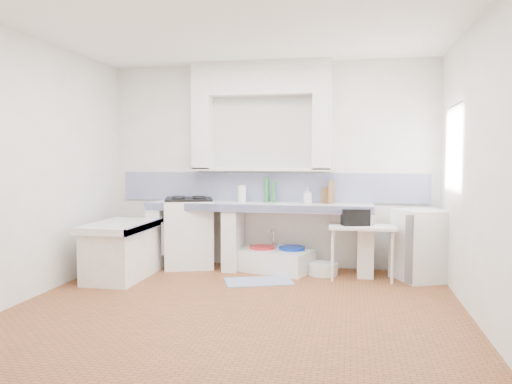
% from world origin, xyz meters
% --- Properties ---
extents(floor, '(4.50, 4.50, 0.00)m').
position_xyz_m(floor, '(0.00, 0.00, 0.00)').
color(floor, brown).
rests_on(floor, ground).
extents(ceiling, '(4.50, 4.50, 0.00)m').
position_xyz_m(ceiling, '(0.00, 0.00, 2.80)').
color(ceiling, white).
rests_on(ceiling, ground).
extents(wall_back, '(4.50, 0.00, 4.50)m').
position_xyz_m(wall_back, '(0.00, 2.00, 1.40)').
color(wall_back, white).
rests_on(wall_back, ground).
extents(wall_front, '(4.50, 0.00, 4.50)m').
position_xyz_m(wall_front, '(0.00, -2.00, 1.40)').
color(wall_front, white).
rests_on(wall_front, ground).
extents(wall_left, '(0.00, 4.50, 4.50)m').
position_xyz_m(wall_left, '(-2.25, 0.00, 1.40)').
color(wall_left, white).
rests_on(wall_left, ground).
extents(wall_right, '(0.00, 4.50, 4.50)m').
position_xyz_m(wall_right, '(2.25, 0.00, 1.40)').
color(wall_right, white).
rests_on(wall_right, ground).
extents(alcove_mass, '(1.90, 0.25, 0.45)m').
position_xyz_m(alcove_mass, '(-0.10, 1.88, 2.58)').
color(alcove_mass, white).
rests_on(alcove_mass, ground).
extents(window_frame, '(0.35, 0.86, 1.06)m').
position_xyz_m(window_frame, '(2.42, 1.20, 1.60)').
color(window_frame, '#392312').
rests_on(window_frame, ground).
extents(lace_valance, '(0.01, 0.84, 0.24)m').
position_xyz_m(lace_valance, '(2.28, 1.20, 1.98)').
color(lace_valance, white).
rests_on(lace_valance, ground).
extents(counter_slab, '(3.00, 0.60, 0.08)m').
position_xyz_m(counter_slab, '(-0.10, 1.70, 0.86)').
color(counter_slab, white).
rests_on(counter_slab, ground).
extents(counter_lip, '(3.00, 0.04, 0.10)m').
position_xyz_m(counter_lip, '(-0.10, 1.42, 0.86)').
color(counter_lip, navy).
rests_on(counter_lip, ground).
extents(counter_pier_left, '(0.20, 0.55, 0.82)m').
position_xyz_m(counter_pier_left, '(-1.50, 1.70, 0.41)').
color(counter_pier_left, white).
rests_on(counter_pier_left, ground).
extents(counter_pier_mid, '(0.20, 0.55, 0.82)m').
position_xyz_m(counter_pier_mid, '(-0.45, 1.70, 0.41)').
color(counter_pier_mid, white).
rests_on(counter_pier_mid, ground).
extents(counter_pier_right, '(0.20, 0.55, 0.82)m').
position_xyz_m(counter_pier_right, '(1.30, 1.70, 0.41)').
color(counter_pier_right, white).
rests_on(counter_pier_right, ground).
extents(peninsula_top, '(0.70, 1.10, 0.08)m').
position_xyz_m(peninsula_top, '(-1.70, 0.90, 0.66)').
color(peninsula_top, white).
rests_on(peninsula_top, ground).
extents(peninsula_base, '(0.60, 1.00, 0.62)m').
position_xyz_m(peninsula_base, '(-1.70, 0.90, 0.31)').
color(peninsula_base, white).
rests_on(peninsula_base, ground).
extents(peninsula_lip, '(0.04, 1.10, 0.10)m').
position_xyz_m(peninsula_lip, '(-1.37, 0.90, 0.66)').
color(peninsula_lip, navy).
rests_on(peninsula_lip, ground).
extents(backsplash, '(4.27, 0.03, 0.40)m').
position_xyz_m(backsplash, '(0.00, 1.99, 1.10)').
color(backsplash, navy).
rests_on(backsplash, ground).
extents(stove, '(0.82, 0.81, 0.92)m').
position_xyz_m(stove, '(-1.08, 1.72, 0.46)').
color(stove, white).
rests_on(stove, ground).
extents(sink, '(1.20, 0.89, 0.26)m').
position_xyz_m(sink, '(0.07, 1.69, 0.13)').
color(sink, white).
rests_on(sink, ground).
extents(side_table, '(0.81, 0.46, 0.04)m').
position_xyz_m(side_table, '(1.25, 1.44, 0.34)').
color(side_table, white).
rests_on(side_table, ground).
extents(fridge, '(0.75, 0.75, 0.87)m').
position_xyz_m(fridge, '(1.98, 1.54, 0.44)').
color(fridge, white).
rests_on(fridge, ground).
extents(bucket_red, '(0.40, 0.40, 0.32)m').
position_xyz_m(bucket_red, '(-0.06, 1.72, 0.16)').
color(bucket_red, red).
rests_on(bucket_red, ground).
extents(bucket_orange, '(0.32, 0.32, 0.23)m').
position_xyz_m(bucket_orange, '(0.17, 1.58, 0.12)').
color(bucket_orange, red).
rests_on(bucket_orange, ground).
extents(bucket_blue, '(0.35, 0.35, 0.32)m').
position_xyz_m(bucket_blue, '(0.35, 1.72, 0.16)').
color(bucket_blue, '#0831B5').
rests_on(bucket_blue, ground).
extents(basin_white, '(0.49, 0.49, 0.15)m').
position_xyz_m(basin_white, '(0.76, 1.59, 0.08)').
color(basin_white, white).
rests_on(basin_white, ground).
extents(water_bottle_a, '(0.09, 0.09, 0.27)m').
position_xyz_m(water_bottle_a, '(0.06, 1.82, 0.14)').
color(water_bottle_a, silver).
rests_on(water_bottle_a, ground).
extents(water_bottle_b, '(0.11, 0.11, 0.34)m').
position_xyz_m(water_bottle_b, '(0.18, 1.85, 0.17)').
color(water_bottle_b, silver).
rests_on(water_bottle_b, ground).
extents(black_bag, '(0.36, 0.27, 0.20)m').
position_xyz_m(black_bag, '(1.17, 1.43, 0.77)').
color(black_bag, black).
rests_on(black_bag, side_table).
extents(green_bottle_a, '(0.09, 0.09, 0.34)m').
position_xyz_m(green_bottle_a, '(-0.02, 1.85, 1.07)').
color(green_bottle_a, '#307240').
rests_on(green_bottle_a, counter_slab).
extents(green_bottle_b, '(0.07, 0.07, 0.28)m').
position_xyz_m(green_bottle_b, '(0.07, 1.82, 1.04)').
color(green_bottle_b, '#307240').
rests_on(green_bottle_b, counter_slab).
extents(knife_block, '(0.13, 0.12, 0.21)m').
position_xyz_m(knife_block, '(0.78, 1.85, 1.01)').
color(knife_block, brown).
rests_on(knife_block, counter_slab).
extents(cutting_board, '(0.08, 0.22, 0.30)m').
position_xyz_m(cutting_board, '(0.86, 1.85, 1.05)').
color(cutting_board, brown).
rests_on(cutting_board, counter_slab).
extents(paper_towel, '(0.14, 0.14, 0.23)m').
position_xyz_m(paper_towel, '(-0.35, 1.82, 1.01)').
color(paper_towel, white).
rests_on(paper_towel, counter_slab).
extents(soap_bottle, '(0.12, 0.12, 0.22)m').
position_xyz_m(soap_bottle, '(0.54, 1.79, 1.01)').
color(soap_bottle, white).
rests_on(soap_bottle, counter_slab).
extents(rug, '(0.91, 0.71, 0.01)m').
position_xyz_m(rug, '(0.02, 1.05, 0.01)').
color(rug, '#3F498E').
rests_on(rug, ground).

